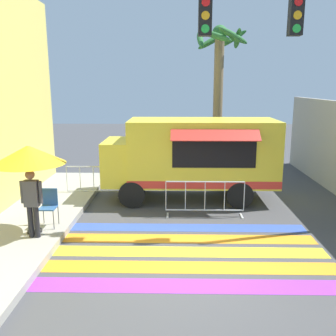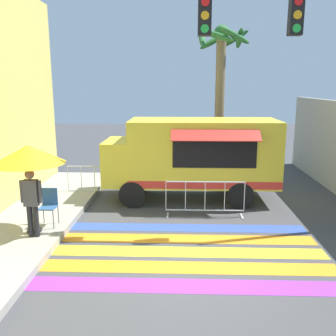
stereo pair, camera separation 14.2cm
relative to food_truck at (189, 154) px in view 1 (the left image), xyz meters
The scene contains 10 objects.
ground_plane 5.21m from the food_truck, 91.48° to the right, with size 60.00×60.00×0.00m, color #424244.
crosswalk_painted 4.46m from the food_truck, 91.76° to the right, with size 6.40×3.60×0.01m.
food_truck is the anchor object (origin of this frame).
traffic_signal_pole 4.73m from the food_truck, 46.47° to the right, with size 5.03×0.29×6.31m.
patio_umbrella 5.35m from the food_truck, 138.91° to the right, with size 1.76×1.76×2.22m.
folding_chair 4.89m from the food_truck, 141.59° to the right, with size 0.42×0.42×0.98m.
vendor_person 5.45m from the food_truck, 135.72° to the right, with size 0.53×0.22×1.68m.
barricade_front 2.06m from the food_truck, 76.54° to the right, with size 2.32×0.44×1.08m.
barricade_side 3.46m from the food_truck, behind, with size 1.90×0.44×1.08m.
palm_tree 4.43m from the food_truck, 68.81° to the left, with size 2.11×2.38×6.13m.
Camera 1 is at (-0.32, -7.33, 3.83)m, focal length 40.00 mm.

